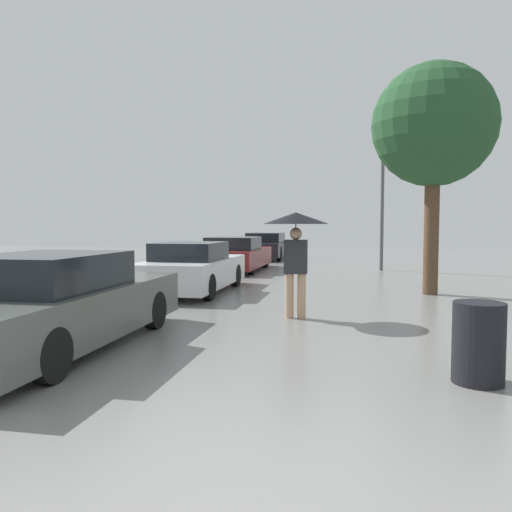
% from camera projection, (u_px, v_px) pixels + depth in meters
% --- Properties ---
extents(pedestrian, '(1.10, 1.10, 1.78)m').
position_uv_depth(pedestrian, '(296.00, 232.00, 8.32)').
color(pedestrian, tan).
rests_on(pedestrian, ground_plane).
extents(parked_car_nearest, '(1.70, 4.31, 1.22)m').
position_uv_depth(parked_car_nearest, '(56.00, 304.00, 6.35)').
color(parked_car_nearest, '#4C514C').
rests_on(parked_car_nearest, ground_plane).
extents(parked_car_second, '(1.65, 3.94, 1.17)m').
position_uv_depth(parked_car_second, '(192.00, 268.00, 11.65)').
color(parked_car_second, silver).
rests_on(parked_car_second, ground_plane).
extents(parked_car_third, '(1.86, 4.19, 1.15)m').
position_uv_depth(parked_car_third, '(235.00, 255.00, 17.02)').
color(parked_car_third, maroon).
rests_on(parked_car_third, ground_plane).
extents(parked_car_farthest, '(1.75, 4.55, 1.20)m').
position_uv_depth(parked_car_farthest, '(266.00, 246.00, 22.86)').
color(parked_car_farthest, black).
rests_on(parked_car_farthest, ground_plane).
extents(tree, '(2.72, 2.72, 5.14)m').
position_uv_depth(tree, '(434.00, 127.00, 11.06)').
color(tree, brown).
rests_on(tree, ground_plane).
extents(street_lamp, '(0.31, 0.31, 4.34)m').
position_uv_depth(street_lamp, '(382.00, 190.00, 16.97)').
color(street_lamp, '#515456').
rests_on(street_lamp, ground_plane).
extents(trash_bin, '(0.50, 0.50, 0.81)m').
position_uv_depth(trash_bin, '(479.00, 343.00, 4.96)').
color(trash_bin, black).
rests_on(trash_bin, ground_plane).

